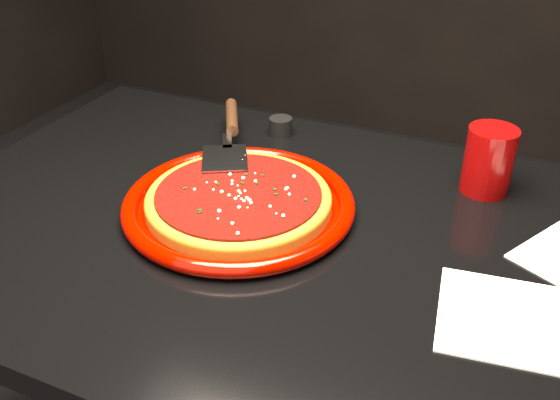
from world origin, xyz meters
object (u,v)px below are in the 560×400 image
object	(u,v)px
pizza_server	(230,134)
plate	(239,204)
table	(278,392)
ramekin	(281,126)
cup	(489,160)

from	to	relation	value
pizza_server	plate	bearing A→B (deg)	-86.99
table	ramekin	distance (m)	0.52
cup	ramekin	bearing A→B (deg)	171.68
cup	ramekin	size ratio (longest dim) A/B	2.48
plate	cup	size ratio (longest dim) A/B	3.28
table	cup	bearing A→B (deg)	42.17
table	plate	world-z (taller)	plate
plate	pizza_server	distance (m)	0.20
plate	table	bearing A→B (deg)	-11.52
table	pizza_server	xyz separation A→B (m)	(-0.18, 0.18, 0.42)
table	pizza_server	distance (m)	0.50
pizza_server	cup	distance (m)	0.46
pizza_server	ramekin	xyz separation A→B (m)	(0.05, 0.13, -0.03)
table	plate	bearing A→B (deg)	168.48
pizza_server	cup	bearing A→B (deg)	-20.74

